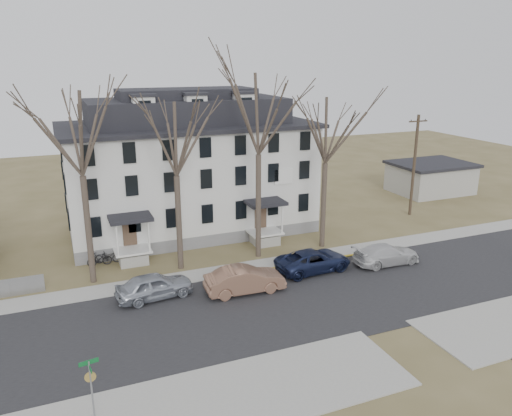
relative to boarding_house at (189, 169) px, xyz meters
name	(u,v)px	position (x,y,z in m)	size (l,w,h in m)	color
ground	(307,318)	(2.00, -17.95, -5.38)	(120.00, 120.00, 0.00)	brown
main_road	(292,303)	(2.00, -15.95, -5.38)	(120.00, 10.00, 0.04)	#27272A
far_sidewalk	(255,267)	(2.00, -9.95, -5.38)	(120.00, 2.00, 0.08)	#A09F97
near_sidewalk_left	(197,407)	(-6.00, -22.95, -5.38)	(20.00, 5.00, 0.08)	#A09F97
yellow_curb	(322,261)	(7.00, -10.85, -5.38)	(14.00, 0.25, 0.06)	gold
boarding_house	(189,169)	(0.00, 0.00, 0.00)	(20.80, 12.36, 12.05)	slate
distant_building	(431,177)	(28.00, 2.05, -3.70)	(8.50, 6.50, 3.35)	#A09F97
tree_far_left	(78,127)	(-9.00, -8.15, 4.96)	(8.40, 8.40, 13.72)	#473B31
tree_mid_left	(175,134)	(-3.00, -8.15, 4.22)	(7.80, 7.80, 12.74)	#473B31
tree_center	(258,108)	(3.00, -8.15, 5.71)	(9.00, 9.00, 14.70)	#473B31
tree_mid_right	(327,126)	(8.50, -8.15, 4.22)	(7.80, 7.80, 12.74)	#473B31
utility_pole_far	(414,164)	(20.50, -3.95, -0.47)	(2.00, 0.28, 9.50)	#3D3023
car_silver	(155,286)	(-5.64, -12.14, -4.57)	(1.92, 4.76, 1.62)	#A4AAB6
car_tan	(245,280)	(-0.14, -13.50, -4.54)	(1.78, 5.11, 1.68)	#855D48
car_navy	(313,261)	(5.53, -12.18, -4.63)	(2.50, 5.42, 1.51)	#18203F
car_white	(386,255)	(11.03, -13.10, -4.65)	(2.04, 5.03, 1.46)	silver
bicycle_left	(108,257)	(-7.71, -5.29, -4.88)	(0.66, 1.90, 1.00)	black
bicycle_right	(99,259)	(-8.34, -5.61, -4.85)	(0.49, 1.75, 1.05)	black
street_sign	(91,381)	(-10.14, -22.03, -3.55)	(0.79, 0.79, 2.79)	gray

